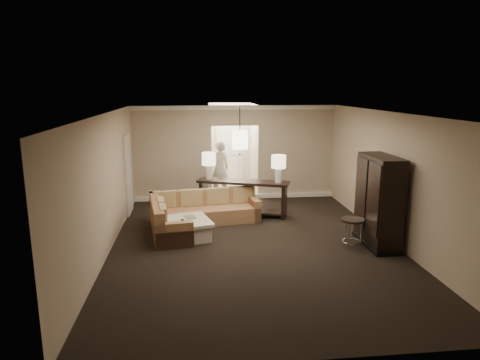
{
  "coord_description": "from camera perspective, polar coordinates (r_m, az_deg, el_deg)",
  "views": [
    {
      "loc": [
        -1.24,
        -8.57,
        3.31
      ],
      "look_at": [
        -0.16,
        1.2,
        1.17
      ],
      "focal_mm": 32.0,
      "sensor_mm": 36.0,
      "label": 1
    }
  ],
  "objects": [
    {
      "name": "wall_back",
      "position": [
        12.77,
        -0.66,
        3.66
      ],
      "size": [
        6.0,
        0.04,
        2.8
      ],
      "primitive_type": "cube",
      "color": "#BEA88F",
      "rests_on": "ground"
    },
    {
      "name": "table_lamp_right",
      "position": [
        10.89,
        5.17,
        2.09
      ],
      "size": [
        0.37,
        0.37,
        0.71
      ],
      "color": "white",
      "rests_on": "console_table"
    },
    {
      "name": "ceiling",
      "position": [
        8.67,
        1.96,
        8.87
      ],
      "size": [
        6.0,
        8.0,
        0.02
      ],
      "primitive_type": "cube",
      "color": "white",
      "rests_on": "wall_back"
    },
    {
      "name": "coffee_table",
      "position": [
        9.67,
        -7.36,
        -6.48
      ],
      "size": [
        1.31,
        1.31,
        0.45
      ],
      "rotation": [
        0.0,
        0.0,
        0.26
      ],
      "color": "silver",
      "rests_on": "ground"
    },
    {
      "name": "wall_front",
      "position": [
        5.11,
        8.37,
        -9.87
      ],
      "size": [
        6.0,
        0.04,
        2.8
      ],
      "primitive_type": "cube",
      "color": "#BEA88F",
      "rests_on": "ground"
    },
    {
      "name": "ground",
      "position": [
        9.27,
        1.83,
        -8.67
      ],
      "size": [
        8.0,
        8.0,
        0.0
      ],
      "primitive_type": "plane",
      "color": "black",
      "rests_on": "ground"
    },
    {
      "name": "crown_molding",
      "position": [
        12.59,
        -0.65,
        9.62
      ],
      "size": [
        6.0,
        0.1,
        0.12
      ],
      "primitive_type": "cube",
      "color": "white",
      "rests_on": "wall_back"
    },
    {
      "name": "side_door",
      "position": [
        11.72,
        -14.67,
        0.73
      ],
      "size": [
        0.05,
        0.9,
        2.1
      ],
      "primitive_type": "cube",
      "color": "silver",
      "rests_on": "ground"
    },
    {
      "name": "foyer",
      "position": [
        14.11,
        -1.2,
        4.07
      ],
      "size": [
        1.44,
        2.02,
        2.8
      ],
      "color": "beige",
      "rests_on": "ground"
    },
    {
      "name": "wall_right",
      "position": [
        9.75,
        19.62,
        0.24
      ],
      "size": [
        0.04,
        8.0,
        2.8
      ],
      "primitive_type": "cube",
      "color": "#BEA88F",
      "rests_on": "ground"
    },
    {
      "name": "table_lamp_left",
      "position": [
        11.3,
        -4.17,
        2.48
      ],
      "size": [
        0.37,
        0.37,
        0.71
      ],
      "color": "white",
      "rests_on": "console_table"
    },
    {
      "name": "wall_left",
      "position": [
        8.95,
        -17.48,
        -0.64
      ],
      "size": [
        0.04,
        8.0,
        2.8
      ],
      "primitive_type": "cube",
      "color": "#BEA88F",
      "rests_on": "ground"
    },
    {
      "name": "drink_table",
      "position": [
        9.36,
        14.75,
        -6.04
      ],
      "size": [
        0.49,
        0.49,
        0.61
      ],
      "rotation": [
        0.0,
        0.0,
        -0.15
      ],
      "color": "black",
      "rests_on": "ground"
    },
    {
      "name": "baseboard",
      "position": [
        12.99,
        -0.63,
        -2.23
      ],
      "size": [
        6.0,
        0.1,
        0.12
      ],
      "primitive_type": "cube",
      "color": "white",
      "rests_on": "ground"
    },
    {
      "name": "console_table",
      "position": [
        11.23,
        0.4,
        -1.96
      ],
      "size": [
        2.44,
        1.32,
        0.93
      ],
      "rotation": [
        0.0,
        0.0,
        -0.35
      ],
      "color": "black",
      "rests_on": "ground"
    },
    {
      "name": "armoire",
      "position": [
        9.46,
        17.99,
        -2.96
      ],
      "size": [
        0.58,
        1.34,
        1.93
      ],
      "color": "black",
      "rests_on": "ground"
    },
    {
      "name": "person",
      "position": [
        13.11,
        -2.75,
        1.9
      ],
      "size": [
        0.81,
        0.67,
        1.91
      ],
      "primitive_type": "imported",
      "rotation": [
        0.0,
        0.0,
        3.5
      ],
      "color": "beige",
      "rests_on": "ground"
    },
    {
      "name": "pendant_light",
      "position": [
        11.42,
        -0.02,
        5.43
      ],
      "size": [
        0.38,
        0.38,
        1.09
      ],
      "color": "black",
      "rests_on": "ceiling"
    },
    {
      "name": "sectional_sofa",
      "position": [
        10.39,
        -6.09,
        -4.54
      ],
      "size": [
        2.77,
        2.41,
        0.8
      ],
      "rotation": [
        0.0,
        0.0,
        0.14
      ],
      "color": "brown",
      "rests_on": "ground"
    }
  ]
}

